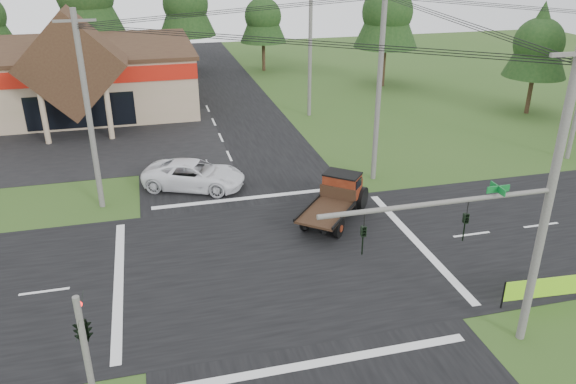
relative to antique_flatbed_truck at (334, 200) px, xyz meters
name	(u,v)px	position (x,y,z in m)	size (l,w,h in m)	color
ground	(277,261)	(-3.83, -3.23, -1.15)	(120.00, 120.00, 0.00)	#304F1C
road_ns	(277,261)	(-3.83, -3.23, -1.14)	(12.00, 120.00, 0.02)	black
road_ew	(277,261)	(-3.83, -3.23, -1.14)	(120.00, 12.00, 0.02)	black
parking_apron	(20,149)	(-17.83, 15.77, -1.13)	(28.00, 14.00, 0.02)	black
cvs_building	(14,78)	(-19.53, 26.34, 1.63)	(30.40, 18.20, 9.19)	tan
traffic_signal_mast	(498,238)	(1.99, -10.73, 3.28)	(8.12, 0.24, 7.00)	#595651
traffic_signal_corner	(81,319)	(-11.33, -10.56, 2.38)	(0.53, 2.48, 4.40)	#595651
utility_pole_nr	(549,200)	(3.67, -10.73, 4.49)	(2.00, 0.30, 11.00)	#595651
utility_pole_nw	(88,112)	(-11.83, 4.77, 4.24)	(2.00, 0.30, 10.50)	#595651
utility_pole_ne	(379,84)	(4.17, 4.77, 4.74)	(2.00, 0.30, 11.50)	#595651
utility_pole_n	(310,45)	(4.17, 18.77, 4.59)	(2.00, 0.30, 11.20)	#595651
tree_row_d	(185,1)	(-3.83, 38.77, 6.23)	(6.16, 6.16, 11.11)	#332316
tree_row_e	(263,14)	(4.17, 36.77, 4.88)	(5.04, 5.04, 9.09)	#332316
tree_side_ne	(388,9)	(14.17, 26.77, 6.23)	(6.16, 6.16, 11.11)	#332316
tree_side_e_near	(539,40)	(22.17, 14.77, 4.88)	(5.04, 5.04, 9.09)	#332316
antique_flatbed_truck	(334,200)	(0.00, 0.00, 0.00)	(2.10, 5.49, 2.30)	#4F180B
roadside_banner	(544,290)	(5.81, -9.09, -0.53)	(3.64, 0.11, 1.24)	#83D51C
white_pickup	(194,175)	(-6.61, 6.07, -0.33)	(2.72, 5.90, 1.64)	white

